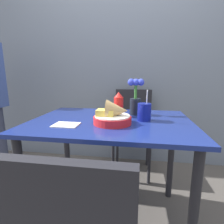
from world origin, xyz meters
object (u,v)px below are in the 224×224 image
Objects in this scene: chair_far_window at (133,124)px; food_basket at (114,115)px; flower_vase at (135,99)px; ketchup_bottle at (119,105)px; drink_cup at (144,113)px.

chair_far_window is 3.85× the size of food_basket.
food_basket is 0.31m from flower_vase.
chair_far_window is at bearing 82.72° from ketchup_bottle.
drink_cup is (0.10, -0.75, 0.29)m from chair_far_window.
chair_far_window is at bearing 93.40° from flower_vase.
ketchup_bottle is 0.86× the size of drink_cup.
flower_vase reaches higher than food_basket.
drink_cup is at bearing -82.64° from chair_far_window.
flower_vase is (0.12, 0.28, 0.07)m from food_basket.
ketchup_bottle is at bearing 152.10° from drink_cup.
chair_far_window is 5.14× the size of ketchup_bottle.
drink_cup reaches higher than food_basket.
food_basket is 1.33× the size of ketchup_bottle.
flower_vase reaches higher than ketchup_bottle.
food_basket is at bearing -150.29° from drink_cup.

